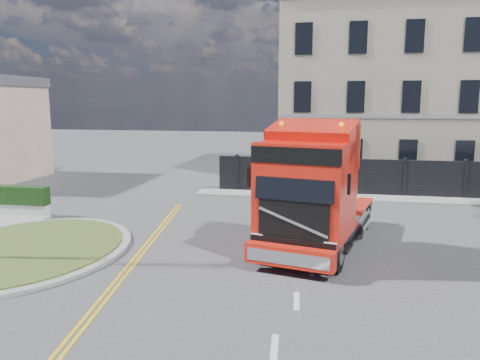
# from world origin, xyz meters

# --- Properties ---
(ground) EXTENTS (120.00, 120.00, 0.00)m
(ground) POSITION_xyz_m (0.00, 0.00, 0.00)
(ground) COLOR #424244
(ground) RESTS_ON ground
(traffic_island) EXTENTS (6.80, 6.80, 0.17)m
(traffic_island) POSITION_xyz_m (-7.00, -3.00, 0.08)
(traffic_island) COLOR gray
(traffic_island) RESTS_ON ground
(hoarding_fence) EXTENTS (18.80, 0.25, 2.00)m
(hoarding_fence) POSITION_xyz_m (6.55, 9.00, 1.00)
(hoarding_fence) COLOR black
(hoarding_fence) RESTS_ON ground
(georgian_building) EXTENTS (12.30, 10.30, 12.80)m
(georgian_building) POSITION_xyz_m (6.00, 16.50, 5.77)
(georgian_building) COLOR #B4A38F
(georgian_building) RESTS_ON ground
(pavement_far) EXTENTS (20.00, 1.60, 0.12)m
(pavement_far) POSITION_xyz_m (6.00, 8.10, 0.06)
(pavement_far) COLOR gray
(pavement_far) RESTS_ON ground
(truck) EXTENTS (4.20, 7.62, 4.32)m
(truck) POSITION_xyz_m (2.57, -1.15, 1.93)
(truck) COLOR black
(truck) RESTS_ON ground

